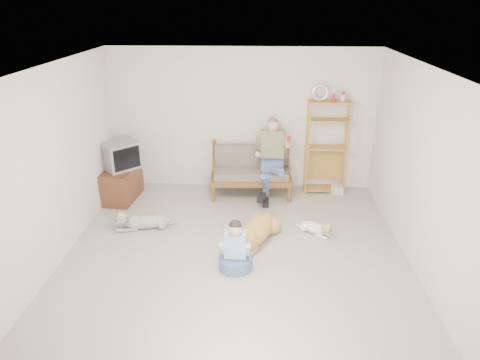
{
  "coord_description": "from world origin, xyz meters",
  "views": [
    {
      "loc": [
        0.31,
        -5.17,
        3.5
      ],
      "look_at": [
        0.03,
        1.0,
        0.86
      ],
      "focal_mm": 32.0,
      "sensor_mm": 36.0,
      "label": 1
    }
  ],
  "objects_px": {
    "golden_retriever": "(252,233)",
    "tv_stand": "(122,184)",
    "etagere": "(327,146)",
    "loveseat": "(251,170)"
  },
  "relations": [
    {
      "from": "loveseat",
      "to": "tv_stand",
      "type": "height_order",
      "value": "loveseat"
    },
    {
      "from": "etagere",
      "to": "golden_retriever",
      "type": "distance_m",
      "value": 2.58
    },
    {
      "from": "loveseat",
      "to": "golden_retriever",
      "type": "relative_size",
      "value": 0.99
    },
    {
      "from": "loveseat",
      "to": "etagere",
      "type": "xyz_separation_m",
      "value": [
        1.41,
        0.19,
        0.43
      ]
    },
    {
      "from": "etagere",
      "to": "golden_retriever",
      "type": "relative_size",
      "value": 1.35
    },
    {
      "from": "tv_stand",
      "to": "golden_retriever",
      "type": "distance_m",
      "value": 2.91
    },
    {
      "from": "golden_retriever",
      "to": "tv_stand",
      "type": "bearing_deg",
      "value": 172.54
    },
    {
      "from": "loveseat",
      "to": "golden_retriever",
      "type": "xyz_separation_m",
      "value": [
        0.06,
        -1.88,
        -0.28
      ]
    },
    {
      "from": "etagere",
      "to": "golden_retriever",
      "type": "bearing_deg",
      "value": -123.15
    },
    {
      "from": "loveseat",
      "to": "tv_stand",
      "type": "distance_m",
      "value": 2.44
    }
  ]
}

